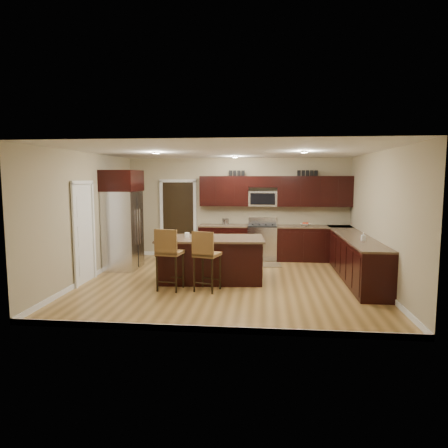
# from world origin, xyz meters

# --- Properties ---
(floor) EXTENTS (6.00, 6.00, 0.00)m
(floor) POSITION_xyz_m (0.00, 0.00, 0.00)
(floor) COLOR #A17940
(floor) RESTS_ON ground
(ceiling) EXTENTS (6.00, 6.00, 0.00)m
(ceiling) POSITION_xyz_m (0.00, 0.00, 2.70)
(ceiling) COLOR silver
(ceiling) RESTS_ON wall_back
(wall_back) EXTENTS (6.00, 0.00, 6.00)m
(wall_back) POSITION_xyz_m (0.00, 2.75, 1.35)
(wall_back) COLOR tan
(wall_back) RESTS_ON floor
(wall_left) EXTENTS (0.00, 5.50, 5.50)m
(wall_left) POSITION_xyz_m (-3.00, 0.00, 1.35)
(wall_left) COLOR tan
(wall_left) RESTS_ON floor
(wall_right) EXTENTS (0.00, 5.50, 5.50)m
(wall_right) POSITION_xyz_m (3.00, 0.00, 1.35)
(wall_right) COLOR tan
(wall_right) RESTS_ON floor
(base_cabinets) EXTENTS (4.02, 3.96, 0.92)m
(base_cabinets) POSITION_xyz_m (1.90, 1.45, 0.46)
(base_cabinets) COLOR black
(base_cabinets) RESTS_ON floor
(upper_cabinets) EXTENTS (4.00, 0.33, 0.80)m
(upper_cabinets) POSITION_xyz_m (1.04, 2.58, 1.84)
(upper_cabinets) COLOR black
(upper_cabinets) RESTS_ON wall_back
(range) EXTENTS (0.76, 0.64, 1.11)m
(range) POSITION_xyz_m (0.68, 2.45, 0.47)
(range) COLOR silver
(range) RESTS_ON floor
(microwave) EXTENTS (0.76, 0.31, 0.40)m
(microwave) POSITION_xyz_m (0.68, 2.60, 1.62)
(microwave) COLOR silver
(microwave) RESTS_ON upper_cabinets
(doorway) EXTENTS (0.85, 0.03, 2.06)m
(doorway) POSITION_xyz_m (-1.65, 2.73, 1.03)
(doorway) COLOR black
(doorway) RESTS_ON floor
(pantry_door) EXTENTS (0.03, 0.80, 2.04)m
(pantry_door) POSITION_xyz_m (-2.98, -0.30, 1.02)
(pantry_door) COLOR white
(pantry_door) RESTS_ON floor
(letter_decor) EXTENTS (2.20, 0.03, 0.15)m
(letter_decor) POSITION_xyz_m (0.90, 2.58, 2.29)
(letter_decor) COLOR black
(letter_decor) RESTS_ON upper_cabinets
(island) EXTENTS (2.31, 1.33, 0.92)m
(island) POSITION_xyz_m (-0.40, 0.14, 0.43)
(island) COLOR black
(island) RESTS_ON floor
(stool_left) EXTENTS (0.52, 0.52, 1.21)m
(stool_left) POSITION_xyz_m (-1.09, -0.71, 0.76)
(stool_left) COLOR olive
(stool_left) RESTS_ON floor
(stool_mid) EXTENTS (0.55, 0.55, 1.18)m
(stool_mid) POSITION_xyz_m (-0.37, -0.70, 0.73)
(stool_mid) COLOR olive
(stool_mid) RESTS_ON floor
(refrigerator) EXTENTS (0.79, 0.99, 2.35)m
(refrigerator) POSITION_xyz_m (-2.62, 1.03, 1.20)
(refrigerator) COLOR silver
(refrigerator) RESTS_ON floor
(floor_mat) EXTENTS (0.91, 0.64, 0.01)m
(floor_mat) POSITION_xyz_m (0.71, 1.77, 0.01)
(floor_mat) COLOR brown
(floor_mat) RESTS_ON floor
(fruit_bowl) EXTENTS (0.26, 0.26, 0.06)m
(fruit_bowl) POSITION_xyz_m (1.80, 2.45, 0.95)
(fruit_bowl) COLOR silver
(fruit_bowl) RESTS_ON base_cabinets
(soap_bottle) EXTENTS (0.08, 0.08, 0.17)m
(soap_bottle) POSITION_xyz_m (2.70, 0.01, 1.01)
(soap_bottle) COLOR #B2B2B2
(soap_bottle) RESTS_ON base_cabinets
(canister_tall) EXTENTS (0.12, 0.12, 0.18)m
(canister_tall) POSITION_xyz_m (-0.27, 2.45, 1.01)
(canister_tall) COLOR silver
(canister_tall) RESTS_ON base_cabinets
(canister_short) EXTENTS (0.11, 0.11, 0.18)m
(canister_short) POSITION_xyz_m (-0.34, 2.45, 1.01)
(canister_short) COLOR silver
(canister_short) RESTS_ON base_cabinets
(island_jar) EXTENTS (0.10, 0.10, 0.10)m
(island_jar) POSITION_xyz_m (-0.90, 0.14, 0.97)
(island_jar) COLOR white
(island_jar) RESTS_ON island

